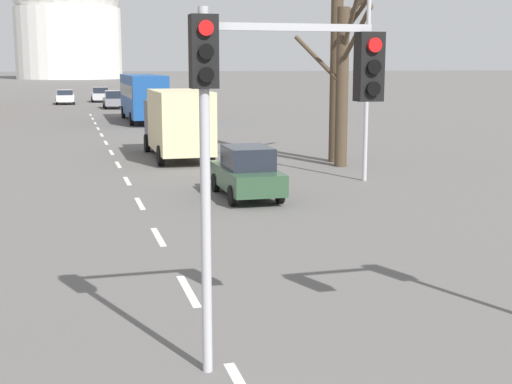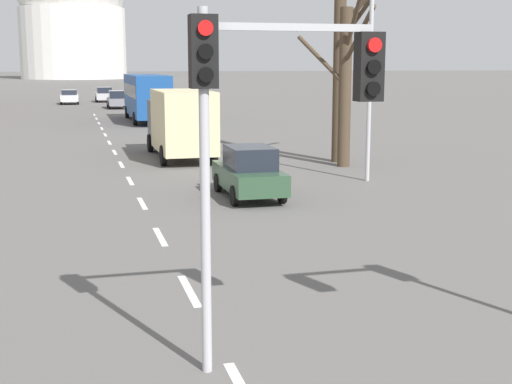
{
  "view_description": "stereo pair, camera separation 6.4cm",
  "coord_description": "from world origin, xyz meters",
  "px_view_note": "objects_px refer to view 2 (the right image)",
  "views": [
    {
      "loc": [
        -2.16,
        -3.79,
        4.32
      ],
      "look_at": [
        0.56,
        6.31,
        2.43
      ],
      "focal_mm": 50.0,
      "sensor_mm": 36.0,
      "label": 1
    },
    {
      "loc": [
        -2.09,
        -3.8,
        4.32
      ],
      "look_at": [
        0.56,
        6.31,
        2.43
      ],
      "focal_mm": 50.0,
      "sensor_mm": 36.0,
      "label": 2
    }
  ],
  "objects_px": {
    "sedan_near_left": "(117,100)",
    "sedan_near_right": "(249,172)",
    "traffic_signal_centre_tall": "(264,99)",
    "street_lamp_right": "(361,17)",
    "sedan_mid_centre": "(104,95)",
    "city_bus": "(147,94)",
    "sedan_far_left": "(69,97)",
    "delivery_truck": "(180,121)"
  },
  "relations": [
    {
      "from": "traffic_signal_centre_tall",
      "to": "sedan_mid_centre",
      "type": "distance_m",
      "value": 74.2
    },
    {
      "from": "traffic_signal_centre_tall",
      "to": "sedan_far_left",
      "type": "bearing_deg",
      "value": 92.0
    },
    {
      "from": "sedan_mid_centre",
      "to": "city_bus",
      "type": "distance_m",
      "value": 29.42
    },
    {
      "from": "sedan_far_left",
      "to": "city_bus",
      "type": "height_order",
      "value": "city_bus"
    },
    {
      "from": "street_lamp_right",
      "to": "sedan_far_left",
      "type": "bearing_deg",
      "value": 100.39
    },
    {
      "from": "sedan_far_left",
      "to": "delivery_truck",
      "type": "height_order",
      "value": "delivery_truck"
    },
    {
      "from": "traffic_signal_centre_tall",
      "to": "sedan_near_left",
      "type": "relative_size",
      "value": 1.17
    },
    {
      "from": "street_lamp_right",
      "to": "sedan_near_right",
      "type": "relative_size",
      "value": 2.43
    },
    {
      "from": "sedan_near_left",
      "to": "city_bus",
      "type": "distance_m",
      "value": 16.93
    },
    {
      "from": "sedan_near_right",
      "to": "sedan_mid_centre",
      "type": "distance_m",
      "value": 61.35
    },
    {
      "from": "traffic_signal_centre_tall",
      "to": "sedan_near_left",
      "type": "height_order",
      "value": "traffic_signal_centre_tall"
    },
    {
      "from": "street_lamp_right",
      "to": "city_bus",
      "type": "relative_size",
      "value": 0.91
    },
    {
      "from": "sedan_mid_centre",
      "to": "city_bus",
      "type": "xyz_separation_m",
      "value": [
        1.7,
        -29.34,
        1.22
      ]
    },
    {
      "from": "traffic_signal_centre_tall",
      "to": "delivery_truck",
      "type": "bearing_deg",
      "value": 84.18
    },
    {
      "from": "sedan_mid_centre",
      "to": "city_bus",
      "type": "height_order",
      "value": "city_bus"
    },
    {
      "from": "sedan_near_right",
      "to": "sedan_mid_centre",
      "type": "height_order",
      "value": "sedan_near_right"
    },
    {
      "from": "traffic_signal_centre_tall",
      "to": "city_bus",
      "type": "height_order",
      "value": "traffic_signal_centre_tall"
    },
    {
      "from": "sedan_near_left",
      "to": "sedan_near_right",
      "type": "height_order",
      "value": "sedan_near_left"
    },
    {
      "from": "sedan_far_left",
      "to": "sedan_near_left",
      "type": "bearing_deg",
      "value": -63.25
    },
    {
      "from": "street_lamp_right",
      "to": "sedan_near_right",
      "type": "distance_m",
      "value": 7.29
    },
    {
      "from": "sedan_near_right",
      "to": "sedan_near_left",
      "type": "bearing_deg",
      "value": 91.21
    },
    {
      "from": "sedan_mid_centre",
      "to": "delivery_truck",
      "type": "xyz_separation_m",
      "value": [
        0.94,
        -51.0,
        0.87
      ]
    },
    {
      "from": "traffic_signal_centre_tall",
      "to": "sedan_near_left",
      "type": "xyz_separation_m",
      "value": [
        1.97,
        61.63,
        -3.0
      ]
    },
    {
      "from": "sedan_near_left",
      "to": "sedan_far_left",
      "type": "xyz_separation_m",
      "value": [
        -4.44,
        8.8,
        -0.05
      ]
    },
    {
      "from": "street_lamp_right",
      "to": "sedan_mid_centre",
      "type": "relative_size",
      "value": 2.44
    },
    {
      "from": "traffic_signal_centre_tall",
      "to": "sedan_far_left",
      "type": "height_order",
      "value": "traffic_signal_centre_tall"
    },
    {
      "from": "street_lamp_right",
      "to": "sedan_near_right",
      "type": "bearing_deg",
      "value": -155.01
    },
    {
      "from": "traffic_signal_centre_tall",
      "to": "sedan_mid_centre",
      "type": "bearing_deg",
      "value": 88.9
    },
    {
      "from": "city_bus",
      "to": "sedan_near_left",
      "type": "bearing_deg",
      "value": 93.92
    },
    {
      "from": "sedan_near_left",
      "to": "street_lamp_right",
      "type": "bearing_deg",
      "value": -82.99
    },
    {
      "from": "traffic_signal_centre_tall",
      "to": "street_lamp_right",
      "type": "bearing_deg",
      "value": 62.78
    },
    {
      "from": "sedan_near_left",
      "to": "sedan_far_left",
      "type": "distance_m",
      "value": 9.86
    },
    {
      "from": "traffic_signal_centre_tall",
      "to": "delivery_truck",
      "type": "distance_m",
      "value": 23.34
    },
    {
      "from": "sedan_near_right",
      "to": "sedan_far_left",
      "type": "xyz_separation_m",
      "value": [
        -5.47,
        57.65,
        -0.03
      ]
    },
    {
      "from": "city_bus",
      "to": "delivery_truck",
      "type": "bearing_deg",
      "value": -92.03
    },
    {
      "from": "street_lamp_right",
      "to": "sedan_near_left",
      "type": "height_order",
      "value": "street_lamp_right"
    },
    {
      "from": "traffic_signal_centre_tall",
      "to": "street_lamp_right",
      "type": "xyz_separation_m",
      "value": [
        7.7,
        14.98,
        2.11
      ]
    },
    {
      "from": "sedan_far_left",
      "to": "delivery_truck",
      "type": "bearing_deg",
      "value": -84.18
    },
    {
      "from": "traffic_signal_centre_tall",
      "to": "city_bus",
      "type": "distance_m",
      "value": 44.93
    },
    {
      "from": "street_lamp_right",
      "to": "sedan_far_left",
      "type": "xyz_separation_m",
      "value": [
        -10.17,
        55.46,
        -5.15
      ]
    },
    {
      "from": "sedan_far_left",
      "to": "sedan_mid_centre",
      "type": "bearing_deg",
      "value": 43.49
    },
    {
      "from": "street_lamp_right",
      "to": "sedan_near_left",
      "type": "relative_size",
      "value": 2.28
    }
  ]
}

